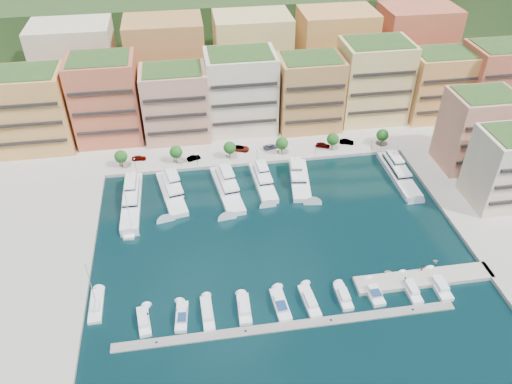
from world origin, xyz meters
TOP-DOWN VIEW (x-y plane):
  - ground at (0.00, 0.00)m, footprint 400.00×400.00m
  - north_quay at (0.00, 62.00)m, footprint 220.00×64.00m
  - west_quay at (-62.00, -8.00)m, footprint 34.00×76.00m
  - hillside at (0.00, 110.00)m, footprint 240.00×40.00m
  - south_pontoon at (-3.00, -30.00)m, footprint 72.00×2.20m
  - finger_pier at (30.00, -22.00)m, footprint 32.00×5.00m
  - apartment_0 at (-66.00, 49.99)m, footprint 22.00×16.50m
  - apartment_1 at (-44.00, 51.99)m, footprint 20.00×16.50m
  - apartment_2 at (-23.00, 49.99)m, footprint 20.00×15.50m
  - apartment_3 at (-2.00, 51.99)m, footprint 22.00×16.50m
  - apartment_4 at (20.00, 49.99)m, footprint 20.00×15.50m
  - apartment_5 at (42.00, 51.99)m, footprint 22.00×16.50m
  - apartment_6 at (64.00, 49.99)m, footprint 20.00×15.50m
  - apartment_7 at (84.00, 47.99)m, footprint 22.00×16.50m
  - apartment_east_a at (62.00, 19.99)m, footprint 18.00×14.50m
  - apartment_east_b at (62.00, 1.99)m, footprint 18.00×14.50m
  - backblock_0 at (-55.00, 74.00)m, footprint 26.00×18.00m
  - backblock_1 at (-25.00, 74.00)m, footprint 26.00×18.00m
  - backblock_2 at (5.00, 74.00)m, footprint 26.00×18.00m
  - backblock_3 at (35.00, 74.00)m, footprint 26.00×18.00m
  - backblock_4 at (65.00, 74.00)m, footprint 26.00×18.00m
  - tree_0 at (-40.00, 33.50)m, footprint 3.80×3.80m
  - tree_1 at (-24.00, 33.50)m, footprint 3.80×3.80m
  - tree_2 at (-8.00, 33.50)m, footprint 3.80×3.80m
  - tree_3 at (8.00, 33.50)m, footprint 3.80×3.80m
  - tree_4 at (24.00, 33.50)m, footprint 3.80×3.80m
  - tree_5 at (40.00, 33.50)m, footprint 3.80×3.80m
  - lamppost_0 at (-36.00, 31.20)m, footprint 0.30×0.30m
  - lamppost_1 at (-18.00, 31.20)m, footprint 0.30×0.30m
  - lamppost_2 at (0.00, 31.20)m, footprint 0.30×0.30m
  - lamppost_3 at (18.00, 31.20)m, footprint 0.30×0.30m
  - lamppost_4 at (36.00, 31.20)m, footprint 0.30×0.30m
  - yacht_0 at (-36.73, 17.64)m, footprint 5.01×24.87m
  - yacht_1 at (-25.98, 19.39)m, footprint 8.77×21.43m
  - yacht_2 at (-10.58, 18.83)m, footprint 7.98×22.69m
  - yacht_3 at (-0.03, 20.45)m, footprint 5.70×18.89m
  - yacht_4 at (10.50, 19.99)m, footprint 7.74×20.07m
  - yacht_6 at (39.63, 18.37)m, footprint 5.01×23.21m
  - cruiser_0 at (-32.56, -24.58)m, footprint 3.36×7.87m
  - cruiser_1 at (-24.76, -24.60)m, footprint 3.15×7.93m
  - cruiser_2 at (-19.35, -24.60)m, footprint 2.61×9.21m
  - cruiser_3 at (-11.54, -24.59)m, footprint 2.89×8.14m
  - cruiser_4 at (-3.67, -24.62)m, footprint 3.47×9.11m
  - cruiser_5 at (2.72, -24.60)m, footprint 3.34×9.33m
  - cruiser_6 at (10.30, -24.58)m, footprint 2.61×7.37m
  - cruiser_7 at (17.20, -24.59)m, footprint 3.22×7.26m
  - cruiser_8 at (25.66, -24.60)m, footprint 2.61×8.74m
  - cruiser_9 at (32.37, -24.60)m, footprint 2.97×9.01m
  - sailboat_0 at (-42.76, -18.79)m, footprint 2.90×9.24m
  - sailboat_2 at (-36.43, 6.09)m, footprint 3.75×9.00m
  - tender_3 at (35.11, -16.98)m, footprint 1.51×1.35m
  - tender_1 at (22.73, -18.70)m, footprint 1.97×1.78m
  - car_0 at (-35.35, 36.75)m, footprint 4.26×1.88m
  - car_1 at (-18.94, 34.22)m, footprint 4.45×2.76m
  - car_2 at (-4.33, 37.38)m, footprint 6.12×4.12m
  - car_3 at (5.26, 37.03)m, footprint 5.09×2.88m
  - car_4 at (21.55, 35.39)m, footprint 4.71×3.21m
  - car_5 at (29.56, 36.06)m, footprint 4.76×2.93m
  - person_0 at (24.81, -23.00)m, footprint 0.81×0.78m
  - person_1 at (30.05, -20.00)m, footprint 1.06×0.96m

SIDE VIEW (x-z plane):
  - ground at x=0.00m, z-range 0.00..0.00m
  - north_quay at x=0.00m, z-range -1.00..1.00m
  - west_quay at x=-62.00m, z-range -1.00..1.00m
  - hillside at x=0.00m, z-range -29.00..29.00m
  - south_pontoon at x=-3.00m, z-range -0.17..0.17m
  - finger_pier at x=30.00m, z-range -1.00..1.00m
  - sailboat_0 at x=-42.76m, z-range -6.29..6.91m
  - sailboat_2 at x=-36.43m, z-range -6.29..6.91m
  - tender_3 at x=35.11m, z-range 0.00..0.71m
  - tender_1 at x=22.73m, z-range 0.00..0.91m
  - cruiser_2 at x=-19.35m, z-range -0.73..1.82m
  - cruiser_5 at x=2.72m, z-range -0.73..1.82m
  - cruiser_9 at x=32.37m, z-range -0.73..1.82m
  - cruiser_8 at x=25.66m, z-range -0.73..1.82m
  - cruiser_3 at x=-11.54m, z-range -0.73..1.82m
  - cruiser_0 at x=-32.56m, z-range -0.73..1.82m
  - cruiser_6 at x=10.30m, z-range -0.73..1.82m
  - cruiser_4 at x=-3.67m, z-range -0.76..1.90m
  - cruiser_1 at x=-24.76m, z-range -0.76..1.90m
  - cruiser_7 at x=17.20m, z-range -0.76..1.90m
  - yacht_1 at x=-25.98m, z-range -2.56..4.74m
  - yacht_4 at x=10.50m, z-range -2.56..4.74m
  - yacht_2 at x=-10.58m, z-range -2.44..4.86m
  - yacht_6 at x=39.63m, z-range -2.44..4.86m
  - yacht_0 at x=-36.73m, z-range -2.44..4.86m
  - yacht_3 at x=-0.03m, z-range -2.44..4.86m
  - car_1 at x=-18.94m, z-range 1.00..2.38m
  - car_3 at x=5.26m, z-range 1.00..2.39m
  - car_0 at x=-35.35m, z-range 1.00..2.42m
  - car_5 at x=29.56m, z-range 1.00..2.48m
  - car_4 at x=21.55m, z-range 1.00..2.49m
  - car_2 at x=-4.33m, z-range 1.00..2.56m
  - person_1 at x=30.05m, z-range 1.00..2.79m
  - person_0 at x=24.81m, z-range 1.00..2.86m
  - lamppost_0 at x=-36.00m, z-range 1.73..5.93m
  - lamppost_1 at x=-18.00m, z-range 1.73..5.93m
  - lamppost_2 at x=0.00m, z-range 1.73..5.93m
  - lamppost_3 at x=18.00m, z-range 1.73..5.93m
  - lamppost_4 at x=36.00m, z-range 1.73..5.93m
  - tree_0 at x=-40.00m, z-range 1.92..7.57m
  - tree_1 at x=-24.00m, z-range 1.92..7.57m
  - tree_2 at x=-8.00m, z-range 1.92..7.57m
  - tree_3 at x=8.00m, z-range 1.92..7.57m
  - tree_4 at x=24.00m, z-range 1.92..7.57m
  - tree_5 at x=40.00m, z-range 1.92..7.57m
  - apartment_east_b at x=62.00m, z-range 0.91..21.71m
  - apartment_east_a at x=62.00m, z-range 0.91..23.71m
  - apartment_2 at x=-23.00m, z-range 0.91..23.71m
  - apartment_6 at x=64.00m, z-range 0.91..23.71m
  - apartment_4 at x=20.00m, z-range 0.91..24.71m
  - apartment_0 at x=-66.00m, z-range 0.91..25.71m
  - apartment_7 at x=84.00m, z-range 0.91..25.71m
  - apartment_3 at x=-2.00m, z-range 0.91..26.71m
  - apartment_5 at x=42.00m, z-range 0.91..27.71m
  - apartment_1 at x=-44.00m, z-range 0.91..27.71m
  - backblock_0 at x=-55.00m, z-range 1.00..31.00m
  - backblock_1 at x=-25.00m, z-range 1.00..31.00m
  - backblock_2 at x=5.00m, z-range 1.00..31.00m
  - backblock_3 at x=35.00m, z-range 1.00..31.00m
  - backblock_4 at x=65.00m, z-range 1.00..31.00m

